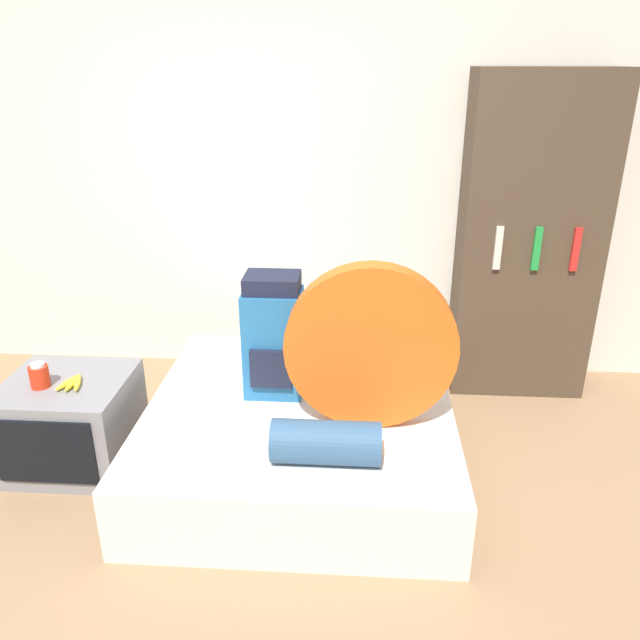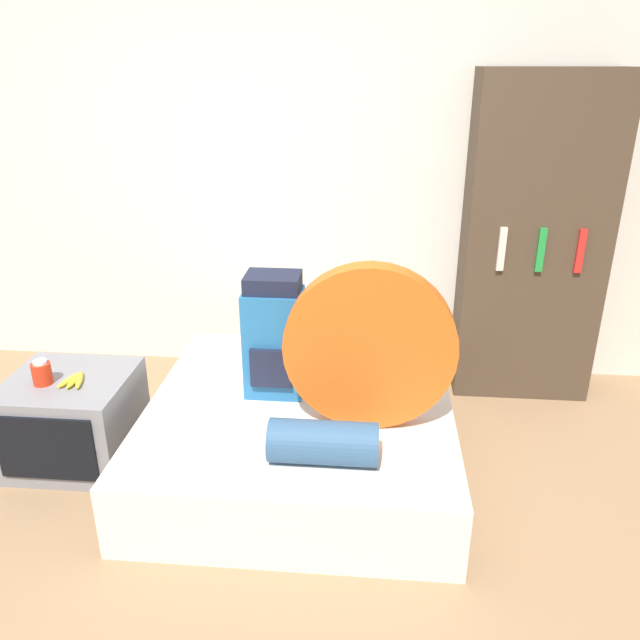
% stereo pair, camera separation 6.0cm
% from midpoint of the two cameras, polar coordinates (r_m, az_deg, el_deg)
% --- Properties ---
extents(ground_plane, '(16.00, 16.00, 0.00)m').
position_cam_midpoint_polar(ground_plane, '(2.79, -9.39, -22.12)').
color(ground_plane, '#997551').
extents(wall_back, '(8.00, 0.05, 2.60)m').
position_cam_midpoint_polar(wall_back, '(4.00, -4.23, 13.24)').
color(wall_back, silver).
rests_on(wall_back, ground_plane).
extents(bed, '(1.52, 1.56, 0.36)m').
position_cam_midpoint_polar(bed, '(3.28, -2.30, -10.13)').
color(bed, silver).
rests_on(bed, ground_plane).
extents(backpack, '(0.29, 0.26, 0.64)m').
position_cam_midpoint_polar(backpack, '(3.15, -4.83, -1.58)').
color(backpack, '#23669E').
rests_on(backpack, bed).
extents(tent_bag, '(0.79, 0.11, 0.79)m').
position_cam_midpoint_polar(tent_bag, '(2.84, 4.03, -2.48)').
color(tent_bag, '#E05B19').
rests_on(tent_bag, bed).
extents(sleeping_roll, '(0.47, 0.19, 0.19)m').
position_cam_midpoint_polar(sleeping_roll, '(2.70, -0.10, -11.12)').
color(sleeping_roll, '#33567A').
rests_on(sleeping_roll, bed).
extents(television, '(0.61, 0.58, 0.47)m').
position_cam_midpoint_polar(television, '(3.50, -22.26, -8.62)').
color(television, gray).
rests_on(television, ground_plane).
extents(canister, '(0.09, 0.09, 0.13)m').
position_cam_midpoint_polar(canister, '(3.37, -24.75, -4.65)').
color(canister, red).
rests_on(canister, television).
extents(banana_bunch, '(0.13, 0.17, 0.03)m').
position_cam_midpoint_polar(banana_bunch, '(3.33, -22.15, -5.32)').
color(banana_bunch, yellow).
rests_on(banana_bunch, television).
extents(bookshelf, '(0.81, 0.37, 1.92)m').
position_cam_midpoint_polar(bookshelf, '(3.92, 18.13, 6.91)').
color(bookshelf, '#473828').
rests_on(bookshelf, ground_plane).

